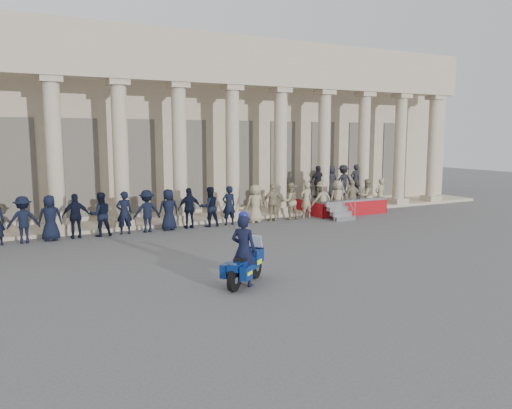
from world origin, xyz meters
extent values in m
plane|color=#4C4C4F|center=(0.00, 0.00, 0.00)|extent=(90.00, 90.00, 0.00)
cube|color=tan|center=(0.00, 15.00, 4.50)|extent=(40.00, 10.00, 9.00)
cube|color=tan|center=(0.00, 8.80, 0.07)|extent=(40.00, 2.60, 0.15)
cube|color=tan|center=(0.00, 8.00, 6.79)|extent=(35.80, 1.00, 1.00)
cube|color=tan|center=(0.00, 8.00, 7.89)|extent=(35.80, 1.00, 1.20)
cube|color=tan|center=(-3.90, 8.00, 0.30)|extent=(0.90, 0.90, 0.30)
cylinder|color=tan|center=(-3.90, 8.00, 3.25)|extent=(0.64, 0.64, 5.60)
cube|color=tan|center=(-3.90, 8.00, 6.17)|extent=(0.85, 0.85, 0.24)
cube|color=tan|center=(-1.30, 8.00, 0.30)|extent=(0.90, 0.90, 0.30)
cylinder|color=tan|center=(-1.30, 8.00, 3.25)|extent=(0.64, 0.64, 5.60)
cube|color=tan|center=(-1.30, 8.00, 6.17)|extent=(0.85, 0.85, 0.24)
cube|color=tan|center=(1.30, 8.00, 0.30)|extent=(0.90, 0.90, 0.30)
cylinder|color=tan|center=(1.30, 8.00, 3.25)|extent=(0.64, 0.64, 5.60)
cube|color=tan|center=(1.30, 8.00, 6.17)|extent=(0.85, 0.85, 0.24)
cube|color=tan|center=(3.90, 8.00, 0.30)|extent=(0.90, 0.90, 0.30)
cylinder|color=tan|center=(3.90, 8.00, 3.25)|extent=(0.64, 0.64, 5.60)
cube|color=tan|center=(3.90, 8.00, 6.17)|extent=(0.85, 0.85, 0.24)
cube|color=tan|center=(6.50, 8.00, 0.30)|extent=(0.90, 0.90, 0.30)
cylinder|color=tan|center=(6.50, 8.00, 3.25)|extent=(0.64, 0.64, 5.60)
cube|color=tan|center=(6.50, 8.00, 6.17)|extent=(0.85, 0.85, 0.24)
cube|color=tan|center=(9.10, 8.00, 0.30)|extent=(0.90, 0.90, 0.30)
cylinder|color=tan|center=(9.10, 8.00, 3.25)|extent=(0.64, 0.64, 5.60)
cube|color=tan|center=(9.10, 8.00, 6.17)|extent=(0.85, 0.85, 0.24)
cube|color=tan|center=(11.70, 8.00, 0.30)|extent=(0.90, 0.90, 0.30)
cylinder|color=tan|center=(11.70, 8.00, 3.25)|extent=(0.64, 0.64, 5.60)
cube|color=tan|center=(11.70, 8.00, 6.17)|extent=(0.85, 0.85, 0.24)
cube|color=tan|center=(14.30, 8.00, 0.30)|extent=(0.90, 0.90, 0.30)
cylinder|color=tan|center=(14.30, 8.00, 3.25)|extent=(0.64, 0.64, 5.60)
cube|color=tan|center=(14.30, 8.00, 6.17)|extent=(0.85, 0.85, 0.24)
cube|color=tan|center=(16.90, 8.00, 0.30)|extent=(0.90, 0.90, 0.30)
cylinder|color=tan|center=(16.90, 8.00, 3.25)|extent=(0.64, 0.64, 5.60)
cube|color=tan|center=(16.90, 8.00, 6.17)|extent=(0.85, 0.85, 0.24)
cube|color=black|center=(-5.20, 10.02, 2.55)|extent=(1.30, 0.12, 4.20)
cube|color=black|center=(-2.60, 10.02, 2.55)|extent=(1.30, 0.12, 4.20)
cube|color=black|center=(0.00, 10.02, 2.55)|extent=(1.30, 0.12, 4.20)
cube|color=black|center=(2.60, 10.02, 2.55)|extent=(1.30, 0.12, 4.20)
cube|color=black|center=(5.20, 10.02, 2.55)|extent=(1.30, 0.12, 4.20)
cube|color=black|center=(7.80, 10.02, 2.55)|extent=(1.30, 0.12, 4.20)
cube|color=black|center=(10.40, 10.02, 2.55)|extent=(1.30, 0.12, 4.20)
cube|color=black|center=(13.00, 10.02, 2.55)|extent=(1.30, 0.12, 4.20)
cube|color=black|center=(15.60, 10.02, 2.55)|extent=(1.30, 0.12, 4.20)
imported|color=black|center=(-5.22, 6.83, 0.88)|extent=(1.14, 0.65, 1.76)
imported|color=black|center=(-4.29, 6.83, 0.88)|extent=(0.86, 0.56, 1.76)
imported|color=black|center=(-3.36, 6.83, 0.88)|extent=(1.03, 0.43, 1.76)
imported|color=black|center=(-2.42, 6.83, 0.88)|extent=(0.86, 0.67, 1.76)
imported|color=black|center=(-1.49, 6.83, 0.88)|extent=(0.64, 0.42, 1.76)
imported|color=black|center=(-0.56, 6.83, 0.88)|extent=(1.14, 0.65, 1.76)
imported|color=black|center=(0.37, 6.83, 0.88)|extent=(0.86, 0.56, 1.76)
imported|color=black|center=(1.30, 6.83, 0.88)|extent=(1.03, 0.43, 1.76)
imported|color=black|center=(2.23, 6.83, 0.88)|extent=(0.86, 0.67, 1.76)
imported|color=black|center=(3.17, 6.83, 0.88)|extent=(0.64, 0.42, 1.76)
imported|color=gray|center=(4.50, 6.83, 0.88)|extent=(0.86, 0.56, 1.76)
imported|color=gray|center=(5.43, 6.83, 0.88)|extent=(1.03, 0.43, 1.76)
imported|color=gray|center=(6.36, 6.83, 0.88)|extent=(0.86, 0.67, 1.76)
imported|color=gray|center=(7.29, 6.83, 0.88)|extent=(0.64, 0.42, 1.76)
imported|color=gray|center=(8.22, 6.83, 0.88)|extent=(1.14, 0.65, 1.76)
imported|color=gray|center=(9.16, 6.83, 0.88)|extent=(0.86, 0.56, 1.76)
imported|color=gray|center=(10.09, 6.83, 0.88)|extent=(1.03, 0.43, 1.76)
imported|color=gray|center=(11.02, 6.83, 0.88)|extent=(0.86, 0.67, 1.76)
imported|color=gray|center=(11.95, 6.83, 0.88)|extent=(0.64, 0.42, 1.76)
cube|color=gray|center=(9.88, 7.65, 0.76)|extent=(4.01, 2.87, 0.10)
cube|color=#A10D14|center=(9.88, 6.24, 0.36)|extent=(4.01, 0.04, 0.71)
cube|color=#A10D14|center=(7.89, 7.65, 0.36)|extent=(0.04, 2.87, 0.71)
cube|color=#A10D14|center=(11.86, 7.65, 0.36)|extent=(0.04, 2.87, 0.71)
cube|color=gray|center=(8.47, 5.32, 0.10)|extent=(1.10, 0.28, 0.20)
cube|color=gray|center=(8.47, 5.60, 0.30)|extent=(1.10, 0.28, 0.20)
cube|color=gray|center=(8.47, 5.88, 0.51)|extent=(1.10, 0.28, 0.20)
cube|color=gray|center=(8.47, 6.16, 0.71)|extent=(1.10, 0.28, 0.20)
cylinder|color=gray|center=(9.88, 9.03, 1.31)|extent=(4.01, 0.04, 0.04)
imported|color=black|center=(8.68, 7.85, 1.64)|extent=(0.97, 0.40, 1.65)
imported|color=black|center=(9.48, 7.85, 1.64)|extent=(0.81, 0.52, 1.65)
imported|color=black|center=(10.28, 7.85, 1.64)|extent=(1.06, 0.61, 1.65)
imported|color=black|center=(11.08, 7.85, 1.64)|extent=(0.60, 0.39, 1.65)
cylinder|color=black|center=(0.31, -1.27, 0.30)|extent=(0.54, 0.47, 0.59)
cylinder|color=black|center=(-0.74, -2.10, 0.30)|extent=(0.54, 0.47, 0.59)
cube|color=navy|center=(-0.18, -1.66, 0.56)|extent=(1.04, 0.94, 0.34)
cube|color=navy|center=(0.17, -1.38, 0.70)|extent=(0.68, 0.67, 0.40)
cube|color=silver|center=(0.17, -1.38, 0.49)|extent=(0.32, 0.33, 0.11)
cube|color=#B2BFCC|center=(0.29, -1.29, 1.00)|extent=(0.40, 0.44, 0.48)
cube|color=black|center=(-0.32, -1.77, 0.74)|extent=(0.65, 0.60, 0.09)
cube|color=navy|center=(-0.71, -2.08, 0.63)|extent=(0.44, 0.43, 0.20)
cube|color=navy|center=(-0.46, -2.25, 0.49)|extent=(0.44, 0.41, 0.36)
cube|color=#D9F00C|center=(-0.46, -2.25, 0.49)|extent=(0.34, 0.34, 0.09)
cube|color=navy|center=(-0.82, -1.80, 0.49)|extent=(0.44, 0.41, 0.36)
cube|color=#D9F00C|center=(-0.82, -1.80, 0.49)|extent=(0.34, 0.34, 0.09)
cylinder|color=silver|center=(-0.67, -1.77, 0.27)|extent=(0.48, 0.40, 0.09)
cylinder|color=black|center=(0.17, -1.38, 0.92)|extent=(0.42, 0.51, 0.03)
imported|color=black|center=(-0.29, -1.74, 0.96)|extent=(0.80, 0.84, 1.93)
sphere|color=navy|center=(-0.29, -1.74, 1.88)|extent=(0.28, 0.28, 0.28)
camera|label=1|loc=(-5.96, -13.37, 3.97)|focal=35.00mm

